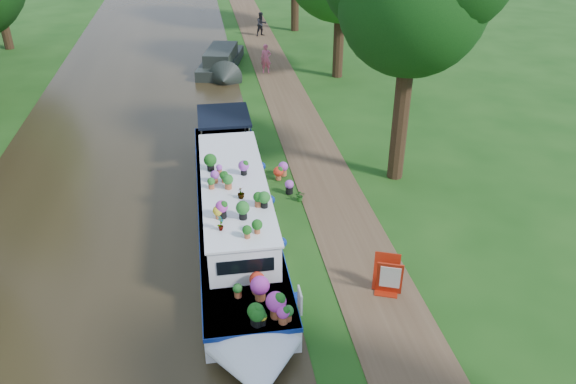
{
  "coord_description": "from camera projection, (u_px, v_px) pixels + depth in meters",
  "views": [
    {
      "loc": [
        -2.97,
        -14.45,
        9.59
      ],
      "look_at": [
        -0.63,
        0.17,
        1.3
      ],
      "focal_mm": 35.0,
      "sensor_mm": 36.0,
      "label": 1
    }
  ],
  "objects": [
    {
      "name": "ground",
      "position": [
        309.0,
        229.0,
        17.55
      ],
      "size": [
        100.0,
        100.0,
        0.0
      ],
      "primitive_type": "plane",
      "color": "#174210",
      "rests_on": "ground"
    },
    {
      "name": "pedestrian_dark",
      "position": [
        261.0,
        24.0,
        38.62
      ],
      "size": [
        0.93,
        0.83,
        1.59
      ],
      "primitive_type": "imported",
      "rotation": [
        0.0,
        0.0,
        0.35
      ],
      "color": "black",
      "rests_on": "towpath"
    },
    {
      "name": "second_boat",
      "position": [
        221.0,
        61.0,
        31.91
      ],
      "size": [
        3.08,
        6.73,
        1.24
      ],
      "rotation": [
        0.0,
        0.0,
        -0.23
      ],
      "color": "black",
      "rests_on": "canal_water"
    },
    {
      "name": "pedestrian_pink",
      "position": [
        266.0,
        59.0,
        31.22
      ],
      "size": [
        0.63,
        0.47,
        1.59
      ],
      "primitive_type": "imported",
      "rotation": [
        0.0,
        0.0,
        -0.16
      ],
      "color": "#DF5BA4",
      "rests_on": "towpath"
    },
    {
      "name": "canal_water",
      "position": [
        111.0,
        246.0,
        16.72
      ],
      "size": [
        10.0,
        100.0,
        0.02
      ],
      "primitive_type": "cube",
      "color": "black",
      "rests_on": "ground"
    },
    {
      "name": "towpath",
      "position": [
        346.0,
        226.0,
        17.71
      ],
      "size": [
        2.2,
        100.0,
        0.03
      ],
      "primitive_type": "cube",
      "color": "#4C3723",
      "rests_on": "ground"
    },
    {
      "name": "verge_plant",
      "position": [
        300.0,
        196.0,
        19.01
      ],
      "size": [
        0.41,
        0.38,
        0.39
      ],
      "primitive_type": "imported",
      "rotation": [
        0.0,
        0.0,
        -0.23
      ],
      "color": "#245E1C",
      "rests_on": "ground"
    },
    {
      "name": "sandwich_board",
      "position": [
        388.0,
        277.0,
        14.61
      ],
      "size": [
        0.73,
        0.76,
        1.08
      ],
      "rotation": [
        0.0,
        0.0,
        -0.37
      ],
      "color": "#A51F0B",
      "rests_on": "towpath"
    },
    {
      "name": "plant_boat",
      "position": [
        236.0,
        212.0,
        16.84
      ],
      "size": [
        2.29,
        13.52,
        2.28
      ],
      "color": "white",
      "rests_on": "canal_water"
    }
  ]
}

